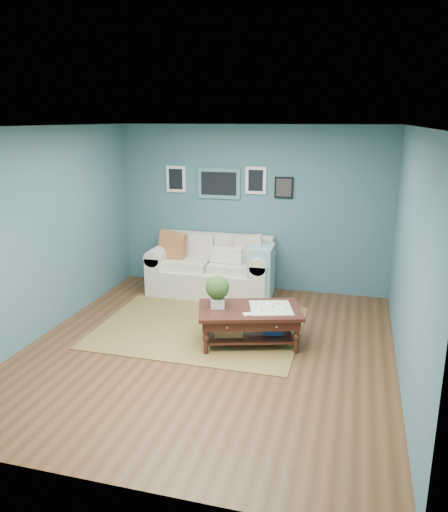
% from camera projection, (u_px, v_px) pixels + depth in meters
% --- Properties ---
extents(room_shell, '(5.00, 5.02, 2.70)m').
position_uv_depth(room_shell, '(208.00, 242.00, 5.93)').
color(room_shell, brown).
rests_on(room_shell, ground).
extents(area_rug, '(2.73, 2.18, 0.01)m').
position_uv_depth(area_rug, '(200.00, 327.00, 6.89)').
color(area_rug, '#55391C').
rests_on(area_rug, ground).
extents(loveseat, '(2.02, 0.92, 1.04)m').
position_uv_depth(loveseat, '(217.00, 268.00, 8.13)').
color(loveseat, white).
rests_on(loveseat, ground).
extents(coffee_table, '(1.44, 1.09, 0.89)m').
position_uv_depth(coffee_table, '(244.00, 314.00, 6.29)').
color(coffee_table, black).
rests_on(coffee_table, ground).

